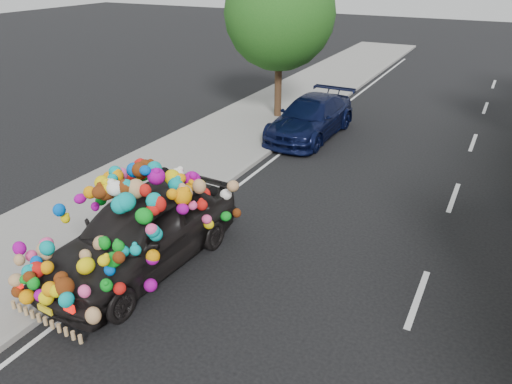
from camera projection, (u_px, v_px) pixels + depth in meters
ground at (252, 253)px, 11.07m from camera, size 100.00×100.00×0.00m
sidewalk at (104, 210)px, 12.82m from camera, size 4.00×60.00×0.12m
kerb at (166, 226)px, 12.02m from camera, size 0.15×60.00×0.13m
lane_markings at (418, 298)px, 9.58m from camera, size 6.00×50.00×0.01m
tree_near_sidewalk at (279, 14)px, 18.56m from camera, size 4.20×4.20×6.13m
plush_art_car at (140, 216)px, 10.12m from camera, size 2.62×5.16×2.29m
navy_sedan at (311, 118)px, 17.97m from camera, size 2.11×4.88×1.40m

